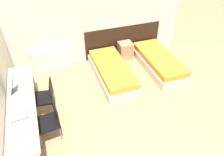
% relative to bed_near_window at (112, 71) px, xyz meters
% --- Properties ---
extents(wall_back, '(5.65, 0.05, 2.70)m').
position_rel_bed_near_window_xyz_m(wall_back, '(-0.26, 1.09, 1.16)').
color(wall_back, silver).
rests_on(wall_back, ground_plane).
extents(headboard_panel, '(2.44, 0.03, 0.95)m').
position_rel_bed_near_window_xyz_m(headboard_panel, '(0.73, 1.06, 0.29)').
color(headboard_panel, black).
rests_on(headboard_panel, ground_plane).
extents(bed_near_window, '(0.88, 2.05, 0.39)m').
position_rel_bed_near_window_xyz_m(bed_near_window, '(0.00, 0.00, 0.00)').
color(bed_near_window, beige).
rests_on(bed_near_window, ground_plane).
extents(bed_near_door, '(0.88, 2.05, 0.39)m').
position_rel_bed_near_window_xyz_m(bed_near_door, '(1.46, 0.00, 0.00)').
color(bed_near_door, beige).
rests_on(bed_near_door, ground_plane).
extents(nightstand, '(0.42, 0.38, 0.52)m').
position_rel_bed_near_window_xyz_m(nightstand, '(0.73, 0.83, 0.07)').
color(nightstand, tan).
rests_on(nightstand, ground_plane).
extents(radiator, '(1.08, 0.12, 0.60)m').
position_rel_bed_near_window_xyz_m(radiator, '(-1.51, 0.97, 0.11)').
color(radiator, silver).
rests_on(radiator, ground_plane).
extents(desk, '(0.55, 2.56, 0.77)m').
position_rel_bed_near_window_xyz_m(desk, '(-2.31, -1.11, 0.43)').
color(desk, '#C6B28E').
rests_on(desk, ground_plane).
extents(chair_near_laptop, '(0.52, 0.52, 0.83)m').
position_rel_bed_near_window_xyz_m(chair_near_laptop, '(-1.84, -0.74, 0.28)').
color(chair_near_laptop, black).
rests_on(chair_near_laptop, ground_plane).
extents(chair_near_notebook, '(0.51, 0.51, 0.83)m').
position_rel_bed_near_window_xyz_m(chair_near_notebook, '(-1.84, -1.48, 0.28)').
color(chair_near_notebook, black).
rests_on(chair_near_notebook, ground_plane).
extents(laptop, '(0.36, 0.24, 0.35)m').
position_rel_bed_near_window_xyz_m(laptop, '(-2.34, -0.76, 0.66)').
color(laptop, silver).
rests_on(laptop, desk).
extents(open_notebook, '(0.31, 0.25, 0.02)m').
position_rel_bed_near_window_xyz_m(open_notebook, '(-2.33, -1.49, 0.59)').
color(open_notebook, black).
rests_on(open_notebook, desk).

